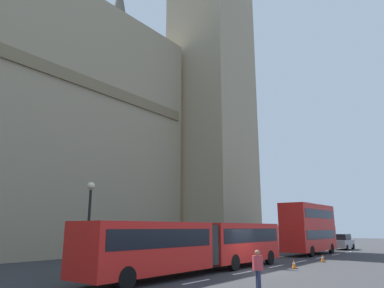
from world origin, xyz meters
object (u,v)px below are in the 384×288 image
(traffic_cone_middle, at_px, (323,258))
(articulated_bus, at_px, (200,242))
(sedan_lead, at_px, (342,242))
(pedestrian_near_cones, at_px, (258,269))
(double_decker_bus, at_px, (309,227))
(street_lamp, at_px, (89,220))
(traffic_cone_west, at_px, (294,264))

(traffic_cone_middle, bearing_deg, articulated_bus, 162.75)
(sedan_lead, bearing_deg, pedestrian_near_cones, -170.25)
(double_decker_bus, distance_m, sedan_lead, 10.87)
(sedan_lead, xyz_separation_m, pedestrian_near_cones, (-33.03, -5.68, -0.00))
(double_decker_bus, bearing_deg, traffic_cone_middle, -154.01)
(double_decker_bus, xyz_separation_m, street_lamp, (-23.37, 4.50, 0.35))
(articulated_bus, distance_m, sedan_lead, 29.31)
(double_decker_bus, height_order, traffic_cone_west, double_decker_bus)
(double_decker_bus, xyz_separation_m, traffic_cone_west, (-13.07, -3.58, -2.43))
(articulated_bus, bearing_deg, traffic_cone_middle, -17.25)
(articulated_bus, height_order, traffic_cone_middle, articulated_bus)
(pedestrian_near_cones, bearing_deg, traffic_cone_west, 13.56)
(articulated_bus, xyz_separation_m, double_decker_bus, (18.58, 0.00, 0.96))
(street_lamp, bearing_deg, pedestrian_near_cones, -84.13)
(sedan_lead, height_order, traffic_cone_west, sedan_lead)
(traffic_cone_middle, relative_size, pedestrian_near_cones, 0.34)
(double_decker_bus, height_order, sedan_lead, double_decker_bus)
(double_decker_bus, relative_size, street_lamp, 1.74)
(sedan_lead, height_order, traffic_cone_middle, sedan_lead)
(double_decker_bus, height_order, street_lamp, street_lamp)
(articulated_bus, xyz_separation_m, traffic_cone_west, (5.51, -3.58, -1.46))
(double_decker_bus, xyz_separation_m, sedan_lead, (10.72, -0.13, -1.79))
(traffic_cone_west, relative_size, pedestrian_near_cones, 0.34)
(articulated_bus, distance_m, pedestrian_near_cones, 6.95)
(traffic_cone_west, relative_size, traffic_cone_middle, 1.00)
(double_decker_bus, bearing_deg, traffic_cone_west, -164.70)
(sedan_lead, xyz_separation_m, traffic_cone_west, (-23.79, -3.45, -0.63))
(articulated_bus, height_order, double_decker_bus, double_decker_bus)
(street_lamp, bearing_deg, sedan_lead, -7.74)
(traffic_cone_middle, bearing_deg, traffic_cone_west, -179.50)
(articulated_bus, height_order, street_lamp, street_lamp)
(articulated_bus, bearing_deg, pedestrian_near_cones, -122.74)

